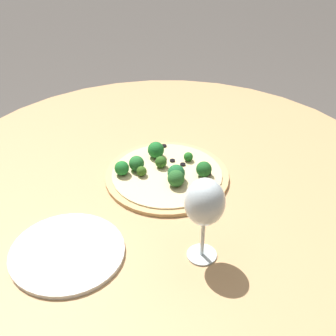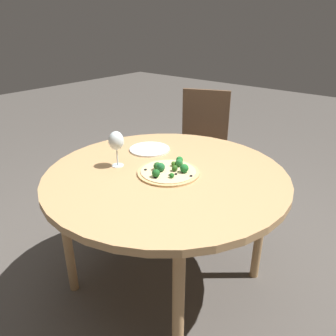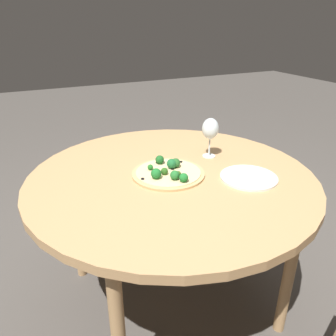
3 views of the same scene
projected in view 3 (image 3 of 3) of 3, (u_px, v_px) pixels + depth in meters
ground_plane at (171, 298)px, 1.72m from camera, size 12.00×12.00×0.00m
dining_table at (171, 186)px, 1.44m from camera, size 1.23×1.23×0.72m
pizza at (168, 172)px, 1.40m from camera, size 0.31×0.31×0.06m
wine_glass at (210, 129)px, 1.53m from camera, size 0.08×0.08×0.19m
plate_near at (249, 177)px, 1.37m from camera, size 0.24×0.24×0.01m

